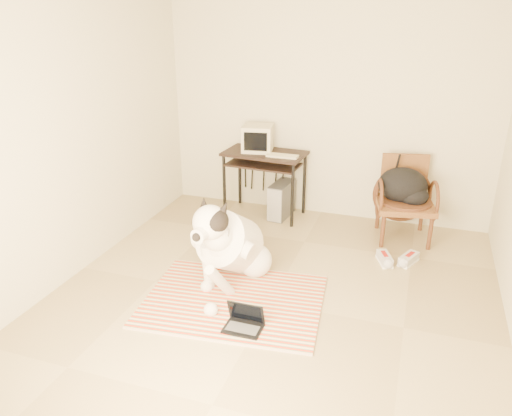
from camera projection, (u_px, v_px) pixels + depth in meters
The scene contains 15 objects.
floor at pixel (270, 303), 4.52m from camera, with size 4.50×4.50×0.00m, color tan.
wall_back at pixel (327, 108), 5.98m from camera, with size 4.50×4.50×0.00m, color beige.
wall_front at pixel (110, 311), 2.04m from camera, with size 4.50×4.50×0.00m, color beige.
wall_left at pixel (65, 139), 4.61m from camera, with size 4.50×4.50×0.00m, color beige.
rug at pixel (233, 301), 4.54m from camera, with size 1.71×1.37×0.02m.
dog at pixel (230, 245), 4.73m from camera, with size 0.66×1.39×0.99m.
laptop at pixel (244, 322), 4.13m from camera, with size 0.31×0.23×0.22m.
computer_desk at pixel (264, 162), 6.15m from camera, with size 1.02×0.62×0.82m.
crt_monitor at pixel (258, 138), 6.11m from camera, with size 0.41×0.39×0.32m.
desk_keyboard at pixel (282, 156), 5.92m from camera, with size 0.37×0.14×0.02m, color beige.
pc_tower at pixel (281, 200), 6.28m from camera, with size 0.25×0.49×0.44m.
rattan_chair at pixel (405, 199), 5.64m from camera, with size 0.72×0.70×0.93m.
backpack at pixel (405, 187), 5.58m from camera, with size 0.57×0.45×0.40m.
sneaker_left at pixel (385, 259), 5.20m from camera, with size 0.21×0.30×0.10m.
sneaker_right at pixel (409, 259), 5.20m from camera, with size 0.22×0.30×0.10m.
Camera 1 is at (1.12, -3.69, 2.51)m, focal length 35.00 mm.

